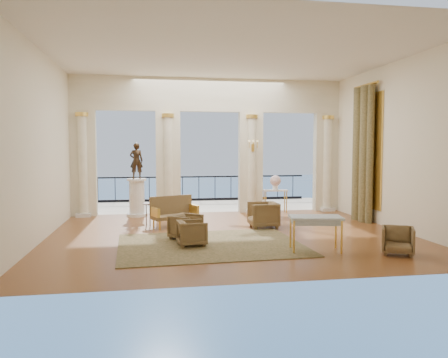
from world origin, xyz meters
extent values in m
plane|color=#45250D|center=(0.00, 0.00, 0.00)|extent=(9.00, 9.00, 0.00)
plane|color=white|center=(0.00, -4.00, 2.25)|extent=(9.00, 0.00, 9.00)
plane|color=white|center=(-4.50, 0.00, 2.25)|extent=(0.00, 8.00, 8.00)
plane|color=white|center=(4.50, 0.00, 2.25)|extent=(0.00, 8.00, 8.00)
plane|color=white|center=(0.00, 0.00, 4.50)|extent=(9.00, 9.00, 0.00)
cube|color=beige|center=(0.00, 3.85, 3.95)|extent=(9.00, 0.30, 1.10)
cube|color=beige|center=(-4.10, 3.85, 1.70)|extent=(0.80, 0.30, 3.40)
cylinder|color=beige|center=(-4.10, 3.67, 1.60)|extent=(0.28, 0.28, 3.20)
cylinder|color=#EBBB4D|center=(-4.10, 3.67, 3.25)|extent=(0.40, 0.40, 0.12)
cube|color=silver|center=(-4.10, 3.67, 0.06)|extent=(0.45, 0.45, 0.12)
cube|color=beige|center=(-1.40, 3.85, 1.70)|extent=(0.80, 0.30, 3.40)
cylinder|color=beige|center=(-1.40, 3.67, 1.60)|extent=(0.28, 0.28, 3.20)
cylinder|color=#EBBB4D|center=(-1.40, 3.67, 3.25)|extent=(0.40, 0.40, 0.12)
cube|color=silver|center=(-1.40, 3.67, 0.06)|extent=(0.45, 0.45, 0.12)
cube|color=beige|center=(1.40, 3.85, 1.70)|extent=(0.80, 0.30, 3.40)
cylinder|color=beige|center=(1.40, 3.67, 1.60)|extent=(0.28, 0.28, 3.20)
cylinder|color=#EBBB4D|center=(1.40, 3.67, 3.25)|extent=(0.40, 0.40, 0.12)
cube|color=silver|center=(1.40, 3.67, 0.06)|extent=(0.45, 0.45, 0.12)
cube|color=beige|center=(4.10, 3.85, 1.70)|extent=(0.80, 0.30, 3.40)
cylinder|color=beige|center=(4.10, 3.67, 1.60)|extent=(0.28, 0.28, 3.20)
cylinder|color=#EBBB4D|center=(4.10, 3.67, 3.25)|extent=(0.40, 0.40, 0.12)
cube|color=silver|center=(4.10, 3.67, 0.06)|extent=(0.45, 0.45, 0.12)
cube|color=#B3A995|center=(0.00, 5.80, -0.05)|extent=(10.00, 3.60, 0.10)
cube|color=black|center=(0.00, 7.40, 1.00)|extent=(9.00, 0.06, 0.06)
cube|color=black|center=(0.00, 7.40, 0.05)|extent=(9.00, 0.06, 0.10)
cylinder|color=black|center=(0.00, 7.40, 0.50)|extent=(0.03, 0.03, 1.00)
cylinder|color=black|center=(-4.10, 7.40, 0.50)|extent=(0.03, 0.03, 1.00)
cylinder|color=black|center=(4.10, 7.40, 0.50)|extent=(0.03, 0.03, 1.00)
cylinder|color=#4C3823|center=(2.00, 6.60, 2.10)|extent=(0.20, 0.20, 4.20)
plane|color=#2C5A94|center=(0.00, 60.00, -6.00)|extent=(160.00, 160.00, 0.00)
cylinder|color=#484226|center=(4.30, 1.05, 2.00)|extent=(0.26, 0.26, 4.00)
cylinder|color=#484226|center=(4.26, 1.50, 2.00)|extent=(0.32, 0.32, 4.00)
cylinder|color=#484226|center=(4.30, 1.95, 2.00)|extent=(0.26, 0.26, 4.00)
cylinder|color=#EBBB4D|center=(4.35, 1.50, 4.05)|extent=(0.08, 1.40, 0.08)
cube|color=#EBBB4D|center=(4.47, 1.50, 2.10)|extent=(0.04, 1.60, 3.40)
cube|color=#EBBB4D|center=(1.40, 3.53, 2.20)|extent=(0.10, 0.04, 0.25)
cylinder|color=#EBBB4D|center=(1.26, 3.45, 2.30)|extent=(0.02, 0.02, 0.22)
cylinder|color=#EBBB4D|center=(1.40, 3.45, 2.30)|extent=(0.02, 0.02, 0.22)
cylinder|color=#EBBB4D|center=(1.54, 3.45, 2.30)|extent=(0.02, 0.02, 0.22)
cube|color=#32381A|center=(-0.65, -1.08, 0.01)|extent=(4.22, 3.36, 0.02)
imported|color=#473621|center=(-1.14, -0.31, 0.33)|extent=(0.86, 0.87, 0.66)
imported|color=#473621|center=(3.05, -2.55, 0.32)|extent=(0.81, 0.80, 0.63)
imported|color=#473621|center=(1.08, 0.87, 0.39)|extent=(0.71, 0.76, 0.78)
imported|color=#473621|center=(-1.06, -1.05, 0.31)|extent=(0.63, 0.66, 0.63)
cube|color=#473621|center=(-1.32, 1.39, 0.28)|extent=(1.38, 0.98, 0.09)
cube|color=#473621|center=(-1.41, 1.61, 0.59)|extent=(1.21, 0.57, 0.52)
cube|color=#EBBB4D|center=(-1.87, 1.16, 0.45)|extent=(0.27, 0.51, 0.25)
cube|color=#EBBB4D|center=(-0.77, 1.62, 0.45)|extent=(0.27, 0.51, 0.25)
cylinder|color=#EBBB4D|center=(-1.74, 0.98, 0.12)|extent=(0.05, 0.05, 0.24)
cylinder|color=#EBBB4D|center=(-0.73, 1.41, 0.12)|extent=(0.05, 0.05, 0.24)
cylinder|color=#EBBB4D|center=(-1.90, 1.37, 0.12)|extent=(0.05, 0.05, 0.24)
cylinder|color=#EBBB4D|center=(-0.89, 1.79, 0.12)|extent=(0.05, 0.05, 0.24)
cube|color=#90A5B5|center=(1.48, -2.00, 0.72)|extent=(1.17, 0.77, 0.05)
cylinder|color=#EBBB4D|center=(0.95, -2.16, 0.35)|extent=(0.04, 0.04, 0.70)
cylinder|color=#EBBB4D|center=(1.92, -2.33, 0.35)|extent=(0.04, 0.04, 0.70)
cylinder|color=#EBBB4D|center=(1.03, -1.67, 0.35)|extent=(0.04, 0.04, 0.70)
cylinder|color=#EBBB4D|center=(2.01, -1.84, 0.35)|extent=(0.04, 0.04, 0.70)
cylinder|color=silver|center=(-2.42, 3.50, 0.04)|extent=(0.66, 0.66, 0.09)
cylinder|color=silver|center=(-2.42, 3.50, 0.61)|extent=(0.49, 0.49, 1.06)
cylinder|color=silver|center=(-2.42, 3.50, 1.18)|extent=(0.62, 0.62, 0.07)
imported|color=#2F2114|center=(-2.42, 3.50, 1.78)|extent=(0.42, 0.28, 1.14)
cube|color=silver|center=(2.20, 3.55, 0.76)|extent=(0.85, 0.43, 0.05)
cylinder|color=#EBBB4D|center=(1.82, 3.49, 0.37)|extent=(0.04, 0.04, 0.73)
cylinder|color=#EBBB4D|center=(2.55, 3.39, 0.37)|extent=(0.04, 0.04, 0.73)
cylinder|color=#EBBB4D|center=(1.85, 3.71, 0.37)|extent=(0.04, 0.04, 0.73)
cylinder|color=#EBBB4D|center=(2.58, 3.61, 0.37)|extent=(0.04, 0.04, 0.73)
cylinder|color=white|center=(2.20, 3.55, 0.89)|extent=(0.18, 0.18, 0.23)
sphere|color=#ECA9B3|center=(2.20, 3.55, 1.08)|extent=(0.37, 0.37, 0.37)
cylinder|color=black|center=(-2.00, 1.68, 0.62)|extent=(0.39, 0.39, 0.03)
cylinder|color=black|center=(-1.89, 1.74, 0.31)|extent=(0.03, 0.03, 0.61)
cylinder|color=black|center=(-2.11, 1.75, 0.31)|extent=(0.03, 0.03, 0.61)
cylinder|color=black|center=(-2.00, 1.56, 0.31)|extent=(0.03, 0.03, 0.61)
camera|label=1|loc=(-1.94, -10.71, 2.18)|focal=35.00mm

